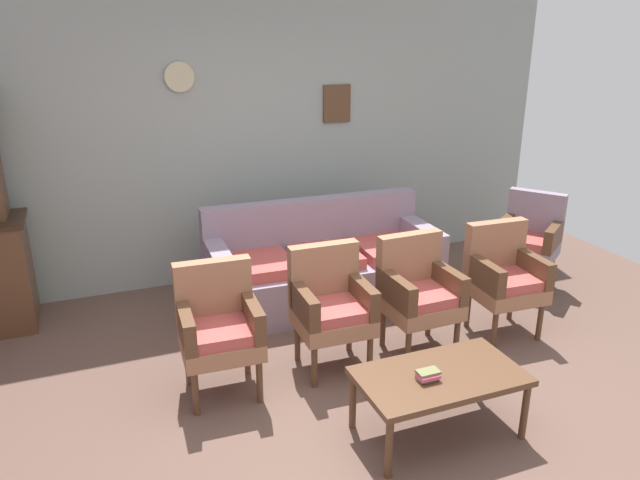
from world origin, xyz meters
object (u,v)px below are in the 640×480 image
floral_couch (322,268)px  coffee_table (440,380)px  armchair_near_cabinet (331,303)px  wingback_chair_by_fireplace (530,236)px  armchair_row_middle (418,290)px  book_stack_on_table (428,375)px  armchair_by_doorway (219,324)px  armchair_near_couch_end (504,274)px

floral_couch → coffee_table: floral_couch is taller
armchair_near_cabinet → wingback_chair_by_fireplace: bearing=15.6°
armchair_near_cabinet → armchair_row_middle: same height
coffee_table → floral_couch: bearing=88.9°
coffee_table → book_stack_on_table: size_ratio=7.41×
armchair_by_doorway → book_stack_on_table: bearing=-44.2°
armchair_near_cabinet → armchair_row_middle: 0.70m
floral_couch → book_stack_on_table: 2.03m
armchair_near_couch_end → book_stack_on_table: (-1.29, -0.98, -0.05)m
floral_couch → armchair_near_couch_end: bearing=-42.2°
armchair_near_cabinet → armchair_near_couch_end: (1.49, -0.03, 0.00)m
armchair_by_doorway → wingback_chair_by_fireplace: 3.19m
armchair_near_couch_end → coffee_table: size_ratio=0.90×
armchair_row_middle → armchair_by_doorway: bearing=179.7°
armchair_near_cabinet → floral_couch: bearing=71.3°
book_stack_on_table → coffee_table: bearing=16.4°
armchair_by_doorway → coffee_table: size_ratio=0.90×
armchair_by_doorway → wingback_chair_by_fireplace: size_ratio=1.00×
coffee_table → armchair_by_doorway: bearing=139.5°
floral_couch → armchair_near_cabinet: same height
armchair_near_couch_end → floral_couch: bearing=137.8°
armchair_near_couch_end → wingback_chair_by_fireplace: bearing=39.6°
armchair_near_cabinet → armchair_near_couch_end: bearing=-1.0°
armchair_near_couch_end → wingback_chair_by_fireplace: 1.05m
wingback_chair_by_fireplace → armchair_near_cabinet: bearing=-164.4°
armchair_near_couch_end → book_stack_on_table: size_ratio=6.67×
wingback_chair_by_fireplace → book_stack_on_table: wingback_chair_by_fireplace is taller
armchair_row_middle → book_stack_on_table: armchair_row_middle is taller
armchair_near_cabinet → coffee_table: 1.03m
armchair_row_middle → coffee_table: size_ratio=0.90×
armchair_near_couch_end → armchair_by_doorway: bearing=179.9°
armchair_by_doorway → wingback_chair_by_fireplace: (3.12, 0.66, 0.00)m
floral_couch → armchair_row_middle: bearing=-71.0°
armchair_near_couch_end → armchair_row_middle: bearing=-179.8°
armchair_near_cabinet → coffee_table: size_ratio=0.90×
armchair_row_middle → armchair_near_cabinet: bearing=177.7°
armchair_row_middle → wingback_chair_by_fireplace: bearing=22.8°
armchair_near_cabinet → armchair_by_doorway: bearing=-178.5°
wingback_chair_by_fireplace → floral_couch: bearing=169.2°
book_stack_on_table → wingback_chair_by_fireplace: bearing=38.2°
armchair_near_cabinet → wingback_chair_by_fireplace: (2.30, 0.64, 0.00)m
armchair_row_middle → book_stack_on_table: 1.11m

